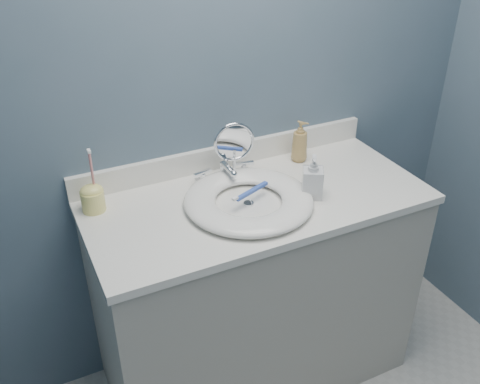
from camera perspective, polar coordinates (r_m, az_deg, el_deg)
back_wall at (r=1.98m, az=-1.71°, el=11.14°), size 2.20×0.02×2.40m
vanity_cabinet at (r=2.17m, az=1.66°, el=-10.84°), size 1.20×0.55×0.85m
countertop at (r=1.91m, az=1.86°, el=-0.95°), size 1.22×0.57×0.03m
backsplash at (r=2.08m, az=-1.45°, el=3.91°), size 1.22×0.02×0.09m
basin at (r=1.85m, az=0.93°, el=-0.86°), size 0.45×0.45×0.04m
drain at (r=1.85m, az=0.93°, el=-1.25°), size 0.04×0.04×0.01m
faucet at (r=2.00m, az=-1.61°, el=2.05°), size 0.25×0.13×0.07m
makeup_mirror at (r=1.96m, az=-0.63°, el=4.66°), size 0.15×0.09×0.23m
soap_bottle_amber at (r=2.12m, az=6.40°, el=5.41°), size 0.09×0.09×0.17m
soap_bottle_clear at (r=1.88m, az=7.78°, el=1.66°), size 0.10×0.10×0.16m
toothbrush_holder at (r=1.87m, az=-15.46°, el=-0.50°), size 0.08×0.08×0.23m
toothbrush_lying at (r=1.84m, az=1.13°, el=0.02°), size 0.17×0.08×0.02m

